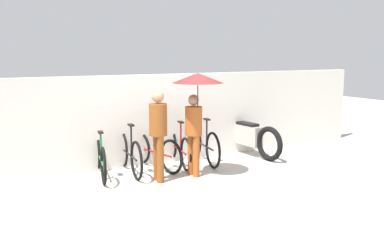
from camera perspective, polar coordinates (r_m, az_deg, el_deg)
ground_plane at (r=7.37m, az=0.07°, el=-9.25°), size 30.00×30.00×0.00m
back_wall at (r=8.86m, az=-6.16°, el=0.01°), size 11.46×0.12×1.87m
parked_bicycle_0 at (r=8.21m, az=-12.12°, el=-4.94°), size 0.54×1.73×0.99m
parked_bicycle_1 at (r=8.35m, az=-8.39°, el=-4.43°), size 0.44×1.76×1.06m
parked_bicycle_2 at (r=8.59m, az=-4.98°, el=-4.15°), size 0.51×1.71×1.01m
parked_bicycle_3 at (r=8.88m, az=-1.85°, el=-3.69°), size 0.51×1.70×1.11m
parked_bicycle_4 at (r=9.07m, az=1.52°, el=-3.24°), size 0.50×1.80×0.99m
pedestrian_leading at (r=7.63m, az=-4.53°, el=-1.15°), size 0.32×0.32×1.65m
pedestrian_center at (r=7.80m, az=0.57°, el=3.06°), size 0.93×0.93×1.94m
motorcycle at (r=9.83m, az=7.36°, el=-2.18°), size 0.58×2.20×0.94m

